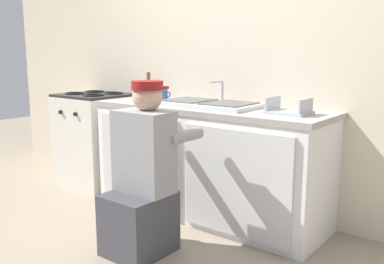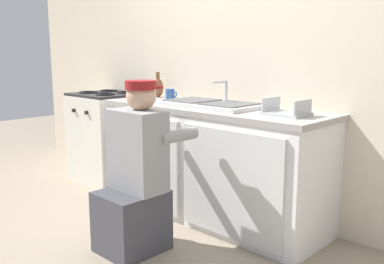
{
  "view_description": "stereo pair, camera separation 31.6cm",
  "coord_description": "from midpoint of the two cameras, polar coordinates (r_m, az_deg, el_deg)",
  "views": [
    {
      "loc": [
        1.92,
        -2.34,
        1.28
      ],
      "look_at": [
        0.0,
        0.1,
        0.7
      ],
      "focal_mm": 40.0,
      "sensor_mm": 36.0,
      "label": 1
    },
    {
      "loc": [
        2.16,
        -2.14,
        1.28
      ],
      "look_at": [
        0.0,
        0.1,
        0.7
      ],
      "focal_mm": 40.0,
      "sensor_mm": 36.0,
      "label": 2
    }
  ],
  "objects": [
    {
      "name": "water_glass",
      "position": [
        3.68,
        -8.66,
        4.89
      ],
      "size": [
        0.06,
        0.06,
        0.1
      ],
      "color": "#ADC6CC",
      "rests_on": "countertop"
    },
    {
      "name": "counter_cabinet",
      "position": [
        3.36,
        -0.68,
        -4.29
      ],
      "size": [
        1.89,
        0.62,
        0.83
      ],
      "color": "white",
      "rests_on": "ground_plane"
    },
    {
      "name": "plumber_person",
      "position": [
        2.78,
        -9.91,
        -6.72
      ],
      "size": [
        0.42,
        0.61,
        1.1
      ],
      "color": "#3F3F47",
      "rests_on": "ground_plane"
    },
    {
      "name": "countertop",
      "position": [
        3.29,
        -0.6,
        3.12
      ],
      "size": [
        1.93,
        0.62,
        0.04
      ],
      "primitive_type": "cube",
      "color": "#9E9993",
      "rests_on": "counter_cabinet"
    },
    {
      "name": "vase_decorative",
      "position": [
        3.94,
        -8.11,
        5.86
      ],
      "size": [
        0.1,
        0.1,
        0.23
      ],
      "color": "brown",
      "rests_on": "countertop"
    },
    {
      "name": "stove_range",
      "position": [
        4.32,
        -14.75,
        -0.89
      ],
      "size": [
        0.63,
        0.62,
        0.9
      ],
      "color": "silver",
      "rests_on": "ground_plane"
    },
    {
      "name": "dish_rack_tray",
      "position": [
        2.9,
        9.75,
        2.86
      ],
      "size": [
        0.28,
        0.22,
        0.11
      ],
      "color": "#B2B7BC",
      "rests_on": "countertop"
    },
    {
      "name": "condiment_jar",
      "position": [
        3.54,
        -9.44,
        4.89
      ],
      "size": [
        0.07,
        0.07,
        0.13
      ],
      "color": "#DBB760",
      "rests_on": "countertop"
    },
    {
      "name": "ground_plane",
      "position": [
        3.29,
        -3.92,
        -12.32
      ],
      "size": [
        12.0,
        12.0,
        0.0
      ],
      "primitive_type": "plane",
      "color": "gray"
    },
    {
      "name": "sink_double_basin",
      "position": [
        3.28,
        -0.57,
        3.81
      ],
      "size": [
        0.8,
        0.44,
        0.19
      ],
      "color": "silver",
      "rests_on": "countertop"
    },
    {
      "name": "coffee_mug",
      "position": [
        3.71,
        -6.3,
        4.96
      ],
      "size": [
        0.13,
        0.08,
        0.09
      ],
      "color": "#335699",
      "rests_on": "countertop"
    },
    {
      "name": "back_wall",
      "position": [
        3.54,
        3.0,
        10.1
      ],
      "size": [
        6.0,
        0.1,
        2.5
      ],
      "primitive_type": "cube",
      "color": "beige",
      "rests_on": "ground_plane"
    }
  ]
}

